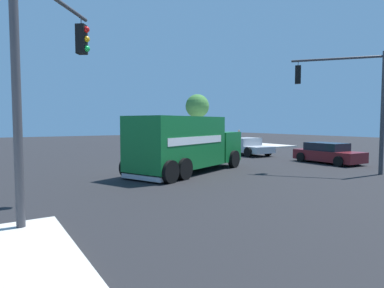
# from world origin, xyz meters

# --- Properties ---
(ground_plane) EXTENTS (100.00, 100.00, 0.00)m
(ground_plane) POSITION_xyz_m (0.00, 0.00, 0.00)
(ground_plane) COLOR black
(sidewalk_corner_near) EXTENTS (12.46, 12.46, 0.14)m
(sidewalk_corner_near) POSITION_xyz_m (-13.51, -13.51, 0.07)
(sidewalk_corner_near) COLOR beige
(sidewalk_corner_near) RESTS_ON ground
(delivery_truck) EXTENTS (7.89, 5.32, 2.91)m
(delivery_truck) POSITION_xyz_m (-0.08, 1.84, 1.51)
(delivery_truck) COLOR #146B2D
(delivery_truck) RESTS_ON ground
(traffic_light_primary) EXTENTS (2.52, 3.03, 6.17)m
(traffic_light_primary) POSITION_xyz_m (7.37, 6.91, 4.16)
(traffic_light_primary) COLOR #38383D
(traffic_light_primary) RESTS_ON sidewalk_corner_far
(traffic_light_secondary) EXTENTS (2.96, 3.53, 6.12)m
(traffic_light_secondary) POSITION_xyz_m (-7.14, 6.60, 4.04)
(traffic_light_secondary) COLOR #38383D
(traffic_light_secondary) RESTS_ON ground
(pickup_silver) EXTENTS (2.35, 5.25, 1.38)m
(pickup_silver) POSITION_xyz_m (-9.08, -3.74, 0.73)
(pickup_silver) COLOR #B7BABF
(pickup_silver) RESTS_ON ground
(sedan_maroon) EXTENTS (2.18, 4.37, 1.31)m
(sedan_maroon) POSITION_xyz_m (-9.91, 3.35, 0.63)
(sedan_maroon) COLOR maroon
(sedan_maroon) RESTS_ON ground
(pedestrian_near_corner) EXTENTS (0.37, 0.46, 1.66)m
(pedestrian_near_corner) POSITION_xyz_m (-15.59, -11.98, 1.08)
(pedestrian_near_corner) COLOR navy
(pedestrian_near_corner) RESTS_ON sidewalk_corner_near
(pedestrian_crossing) EXTENTS (0.44, 0.38, 1.70)m
(pedestrian_crossing) POSITION_xyz_m (-13.38, -15.78, 1.11)
(pedestrian_crossing) COLOR gray
(pedestrian_crossing) RESTS_ON sidewalk_corner_near
(picket_fence_run) EXTENTS (6.22, 0.05, 0.95)m
(picket_fence_run) POSITION_xyz_m (-13.51, -19.50, 0.62)
(picket_fence_run) COLOR white
(picket_fence_run) RESTS_ON sidewalk_corner_near
(shade_tree_near) EXTENTS (3.00, 3.00, 6.07)m
(shade_tree_near) POSITION_xyz_m (-14.29, -18.57, 4.68)
(shade_tree_near) COLOR brown
(shade_tree_near) RESTS_ON sidewalk_corner_near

